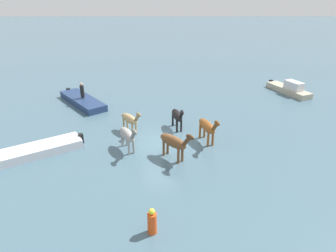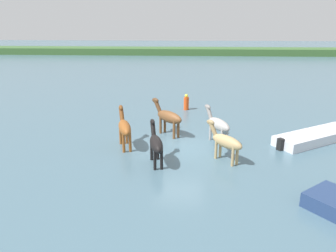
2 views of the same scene
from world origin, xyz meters
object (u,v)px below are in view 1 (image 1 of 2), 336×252
object	(u,v)px
horse_lead	(207,127)
horse_chestnut_trailing	(128,135)
person_spotter_bow	(82,90)
horse_dun_straggler	(130,119)
boat_tender_starboard	(289,90)
buoy_channel_marker	(152,222)
horse_dark_mare	(177,116)
horse_mid_herd	(174,142)
boat_skiff_near	(82,102)
boat_motor_center	(36,152)

from	to	relation	value
horse_lead	horse_chestnut_trailing	bearing A→B (deg)	-96.97
person_spotter_bow	horse_chestnut_trailing	bearing A→B (deg)	121.01
horse_chestnut_trailing	horse_lead	world-z (taller)	horse_lead
horse_dun_straggler	boat_tender_starboard	world-z (taller)	horse_dun_straggler
person_spotter_bow	buoy_channel_marker	size ratio (longest dim) A/B	1.04
horse_dark_mare	horse_mid_herd	size ratio (longest dim) A/B	1.11
horse_dark_mare	boat_tender_starboard	world-z (taller)	horse_dark_mare
horse_lead	buoy_channel_marker	world-z (taller)	horse_lead
buoy_channel_marker	horse_dun_straggler	bearing A→B (deg)	-78.35
horse_dun_straggler	horse_mid_herd	bearing A→B (deg)	-0.46
horse_dark_mare	boat_skiff_near	distance (m)	9.05
horse_dark_mare	horse_chestnut_trailing	xyz separation A→B (m)	(2.93, 2.86, 0.01)
horse_lead	boat_tender_starboard	bearing A→B (deg)	118.52
boat_tender_starboard	buoy_channel_marker	size ratio (longest dim) A/B	3.99
horse_mid_herd	horse_dun_straggler	size ratio (longest dim) A/B	1.08
horse_dun_straggler	horse_lead	bearing A→B (deg)	33.79
horse_chestnut_trailing	horse_lead	size ratio (longest dim) A/B	0.90
horse_dark_mare	boat_skiff_near	xyz separation A→B (m)	(7.61, -4.84, -0.78)
horse_chestnut_trailing	horse_dun_straggler	bearing A→B (deg)	154.91
horse_mid_herd	person_spotter_bow	distance (m)	11.18
buoy_channel_marker	boat_motor_center	bearing A→B (deg)	-40.84
horse_dun_straggler	boat_skiff_near	size ratio (longest dim) A/B	0.35
horse_dun_straggler	buoy_channel_marker	world-z (taller)	horse_dun_straggler
horse_dark_mare	person_spotter_bow	xyz separation A→B (m)	(7.49, -4.73, 0.20)
horse_dark_mare	horse_mid_herd	world-z (taller)	horse_mid_herd
boat_motor_center	boat_tender_starboard	world-z (taller)	boat_tender_starboard
horse_dun_straggler	boat_skiff_near	bearing A→B (deg)	-179.69
horse_chestnut_trailing	boat_motor_center	world-z (taller)	horse_chestnut_trailing
horse_chestnut_trailing	horse_dark_mare	bearing A→B (deg)	105.90
horse_dark_mare	boat_motor_center	xyz separation A→B (m)	(8.12, 3.32, -0.79)
horse_mid_herd	person_spotter_bow	bearing A→B (deg)	176.44
horse_chestnut_trailing	horse_dun_straggler	distance (m)	2.38
horse_mid_herd	buoy_channel_marker	size ratio (longest dim) A/B	1.78
horse_chestnut_trailing	horse_lead	distance (m)	4.78
horse_chestnut_trailing	person_spotter_bow	size ratio (longest dim) A/B	1.83
horse_mid_herd	boat_motor_center	bearing A→B (deg)	-137.29
horse_chestnut_trailing	horse_mid_herd	distance (m)	2.80
boat_tender_starboard	buoy_channel_marker	bearing A→B (deg)	-58.49
horse_lead	horse_mid_herd	xyz separation A→B (m)	(2.05, 1.95, 0.01)
boat_motor_center	horse_lead	bearing A→B (deg)	156.15
buoy_channel_marker	horse_dark_mare	bearing A→B (deg)	-97.78
horse_dark_mare	buoy_channel_marker	world-z (taller)	horse_dark_mare
horse_dark_mare	buoy_channel_marker	bearing A→B (deg)	-21.83
boat_skiff_near	horse_dun_straggler	bearing A→B (deg)	1.37
horse_lead	boat_motor_center	xyz separation A→B (m)	(9.87, 1.44, -0.86)
horse_dark_mare	boat_motor_center	distance (m)	8.81
horse_chestnut_trailing	buoy_channel_marker	xyz separation A→B (m)	(-1.67, 6.38, -0.47)
horse_chestnut_trailing	person_spotter_bow	world-z (taller)	person_spotter_bow
horse_mid_herd	boat_tender_starboard	xyz separation A→B (m)	(-10.68, -11.33, -0.74)
horse_chestnut_trailing	person_spotter_bow	bearing A→B (deg)	-177.45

